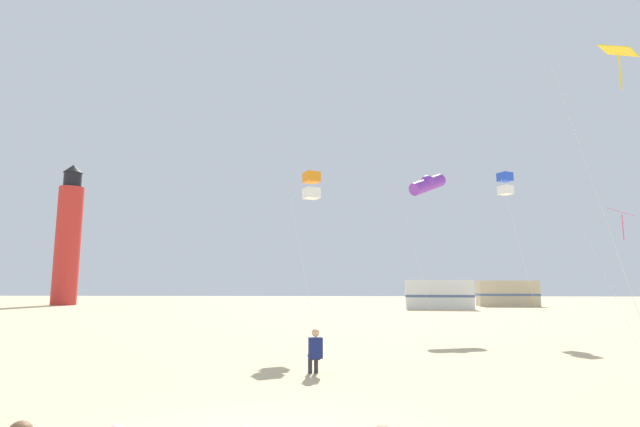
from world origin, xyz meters
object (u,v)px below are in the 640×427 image
object	(u,v)px
kite_diamond_rainbow	(621,216)
lighthouse_distant	(68,238)
kite_flyer_standing	(315,350)
kite_diamond_gold	(617,62)
kite_box_orange	(311,186)
rv_van_tan	(507,293)
rv_van_white	(439,295)
kite_box_blue	(505,184)
kite_tube_violet	(428,184)

from	to	relation	value
kite_diamond_rainbow	lighthouse_distant	bearing A→B (deg)	142.27
kite_flyer_standing	kite_diamond_gold	bearing A→B (deg)	172.25
kite_box_orange	kite_diamond_rainbow	bearing A→B (deg)	3.68
kite_box_orange	rv_van_tan	xyz separation A→B (m)	(19.05, 35.71, -5.09)
kite_box_orange	rv_van_white	bearing A→B (deg)	70.21
lighthouse_distant	rv_van_tan	bearing A→B (deg)	0.13
kite_flyer_standing	kite_box_orange	xyz separation A→B (m)	(-0.69, 7.49, 5.87)
kite_box_blue	rv_van_tan	bearing A→B (deg)	73.08
rv_van_tan	kite_tube_violet	bearing A→B (deg)	-111.48
kite_diamond_rainbow	lighthouse_distant	size ratio (longest dim) A/B	0.33
kite_box_orange	rv_van_white	world-z (taller)	kite_box_orange
kite_flyer_standing	rv_van_tan	xyz separation A→B (m)	(18.36, 43.20, 0.78)
kite_diamond_rainbow	lighthouse_distant	distance (m)	56.85
rv_van_white	kite_diamond_rainbow	bearing A→B (deg)	-79.46
lighthouse_distant	kite_diamond_rainbow	bearing A→B (deg)	-37.73
kite_diamond_rainbow	rv_van_tan	xyz separation A→B (m)	(5.96, 34.87, -3.78)
kite_flyer_standing	kite_tube_violet	bearing A→B (deg)	-125.44
kite_tube_violet	kite_box_orange	xyz separation A→B (m)	(-5.91, -6.24, -1.30)
lighthouse_distant	rv_van_white	xyz separation A→B (m)	(42.10, -7.03, -6.45)
kite_tube_violet	rv_van_tan	size ratio (longest dim) A/B	1.30
kite_flyer_standing	kite_diamond_gold	world-z (taller)	kite_diamond_gold
kite_flyer_standing	kite_box_orange	size ratio (longest dim) A/B	0.16
kite_flyer_standing	rv_van_white	distance (m)	37.32
kite_tube_violet	rv_van_tan	bearing A→B (deg)	65.98
kite_diamond_gold	lighthouse_distant	bearing A→B (deg)	134.46
rv_van_white	kite_tube_violet	bearing A→B (deg)	-96.32
kite_diamond_gold	rv_van_tan	world-z (taller)	kite_diamond_gold
kite_diamond_gold	rv_van_white	size ratio (longest dim) A/B	1.40
kite_box_orange	kite_diamond_gold	bearing A→B (deg)	-34.34
kite_tube_violet	kite_box_orange	bearing A→B (deg)	-133.43
kite_tube_violet	lighthouse_distant	distance (m)	47.80
kite_flyer_standing	rv_van_tan	distance (m)	46.95
kite_box_blue	kite_box_orange	bearing A→B (deg)	-152.42
kite_box_blue	rv_van_tan	size ratio (longest dim) A/B	1.24
kite_flyer_standing	kite_diamond_rainbow	bearing A→B (deg)	-160.72
rv_van_white	kite_flyer_standing	bearing A→B (deg)	-100.14
kite_tube_violet	kite_box_blue	xyz separation A→B (m)	(3.81, -1.16, -0.28)
rv_van_white	rv_van_tan	distance (m)	11.31
lighthouse_distant	kite_box_orange	bearing A→B (deg)	-48.20
kite_box_orange	rv_van_white	size ratio (longest dim) A/B	1.07
kite_box_blue	kite_box_orange	world-z (taller)	kite_box_blue
rv_van_white	kite_box_blue	bearing A→B (deg)	-86.60
kite_diamond_rainbow	kite_tube_violet	bearing A→B (deg)	143.03
kite_tube_violet	rv_van_tan	xyz separation A→B (m)	(13.13, 29.47, -6.39)
kite_flyer_standing	kite_box_blue	world-z (taller)	kite_box_blue
kite_flyer_standing	kite_diamond_rainbow	distance (m)	15.62
kite_flyer_standing	rv_van_tan	world-z (taller)	rv_van_tan
kite_diamond_gold	kite_diamond_rainbow	distance (m)	8.88
kite_diamond_rainbow	rv_van_tan	size ratio (longest dim) A/B	0.85
kite_tube_violet	kite_diamond_rainbow	world-z (taller)	kite_tube_violet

